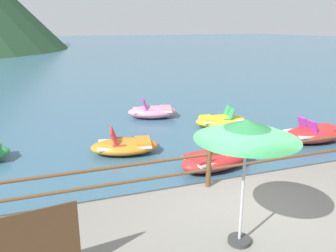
{
  "coord_description": "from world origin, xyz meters",
  "views": [
    {
      "loc": [
        -3.35,
        -5.01,
        4.06
      ],
      "look_at": [
        0.23,
        5.0,
        0.9
      ],
      "focal_mm": 36.38,
      "sensor_mm": 36.0,
      "label": 1
    }
  ],
  "objects_px": {
    "pedal_boat_1": "(153,111)",
    "pedal_boat_5": "(217,158)",
    "sign_board": "(37,239)",
    "pedal_boat_0": "(315,133)",
    "beach_umbrella": "(247,131)",
    "pedal_boat_3": "(125,146)",
    "pedal_boat_6": "(221,121)"
  },
  "relations": [
    {
      "from": "sign_board",
      "to": "pedal_boat_1",
      "type": "relative_size",
      "value": 0.48
    },
    {
      "from": "pedal_boat_0",
      "to": "sign_board",
      "type": "bearing_deg",
      "value": -153.44
    },
    {
      "from": "sign_board",
      "to": "beach_umbrella",
      "type": "distance_m",
      "value": 3.51
    },
    {
      "from": "beach_umbrella",
      "to": "pedal_boat_6",
      "type": "distance_m",
      "value": 8.78
    },
    {
      "from": "sign_board",
      "to": "beach_umbrella",
      "type": "bearing_deg",
      "value": -3.0
    },
    {
      "from": "sign_board",
      "to": "pedal_boat_1",
      "type": "bearing_deg",
      "value": 64.15
    },
    {
      "from": "pedal_boat_3",
      "to": "pedal_boat_0",
      "type": "bearing_deg",
      "value": -9.64
    },
    {
      "from": "sign_board",
      "to": "pedal_boat_3",
      "type": "bearing_deg",
      "value": 66.18
    },
    {
      "from": "pedal_boat_5",
      "to": "pedal_boat_0",
      "type": "bearing_deg",
      "value": 12.22
    },
    {
      "from": "beach_umbrella",
      "to": "pedal_boat_3",
      "type": "xyz_separation_m",
      "value": [
        -0.7,
        5.96,
        -2.19
      ]
    },
    {
      "from": "sign_board",
      "to": "pedal_boat_0",
      "type": "xyz_separation_m",
      "value": [
        9.3,
        4.65,
        -0.83
      ]
    },
    {
      "from": "beach_umbrella",
      "to": "pedal_boat_0",
      "type": "xyz_separation_m",
      "value": [
        6.05,
        4.82,
        -2.15
      ]
    },
    {
      "from": "pedal_boat_0",
      "to": "pedal_boat_3",
      "type": "xyz_separation_m",
      "value": [
        -6.74,
        1.14,
        -0.04
      ]
    },
    {
      "from": "pedal_boat_1",
      "to": "pedal_boat_6",
      "type": "bearing_deg",
      "value": -46.19
    },
    {
      "from": "pedal_boat_0",
      "to": "pedal_boat_5",
      "type": "height_order",
      "value": "pedal_boat_5"
    },
    {
      "from": "pedal_boat_0",
      "to": "pedal_boat_3",
      "type": "height_order",
      "value": "pedal_boat_0"
    },
    {
      "from": "pedal_boat_0",
      "to": "pedal_boat_6",
      "type": "distance_m",
      "value": 3.65
    },
    {
      "from": "sign_board",
      "to": "pedal_boat_6",
      "type": "relative_size",
      "value": 0.52
    },
    {
      "from": "pedal_boat_1",
      "to": "pedal_boat_6",
      "type": "relative_size",
      "value": 1.07
    },
    {
      "from": "pedal_boat_3",
      "to": "beach_umbrella",
      "type": "bearing_deg",
      "value": -83.35
    },
    {
      "from": "pedal_boat_1",
      "to": "pedal_boat_0",
      "type": "bearing_deg",
      "value": -48.57
    },
    {
      "from": "pedal_boat_1",
      "to": "pedal_boat_3",
      "type": "xyz_separation_m",
      "value": [
        -2.19,
        -4.01,
        -0.03
      ]
    },
    {
      "from": "sign_board",
      "to": "pedal_boat_0",
      "type": "bearing_deg",
      "value": 26.56
    },
    {
      "from": "pedal_boat_3",
      "to": "pedal_boat_6",
      "type": "height_order",
      "value": "same"
    },
    {
      "from": "pedal_boat_3",
      "to": "pedal_boat_6",
      "type": "xyz_separation_m",
      "value": [
        4.43,
        1.68,
        0.0
      ]
    },
    {
      "from": "pedal_boat_1",
      "to": "pedal_boat_6",
      "type": "xyz_separation_m",
      "value": [
        2.24,
        -2.33,
        -0.03
      ]
    },
    {
      "from": "beach_umbrella",
      "to": "pedal_boat_1",
      "type": "bearing_deg",
      "value": 81.46
    },
    {
      "from": "pedal_boat_1",
      "to": "pedal_boat_5",
      "type": "xyz_separation_m",
      "value": [
        0.09,
        -6.12,
        0.02
      ]
    },
    {
      "from": "sign_board",
      "to": "pedal_boat_0",
      "type": "relative_size",
      "value": 0.46
    },
    {
      "from": "pedal_boat_5",
      "to": "pedal_boat_6",
      "type": "bearing_deg",
      "value": 60.42
    },
    {
      "from": "sign_board",
      "to": "pedal_boat_6",
      "type": "xyz_separation_m",
      "value": [
        6.99,
        7.47,
        -0.88
      ]
    },
    {
      "from": "pedal_boat_1",
      "to": "pedal_boat_5",
      "type": "height_order",
      "value": "pedal_boat_5"
    }
  ]
}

